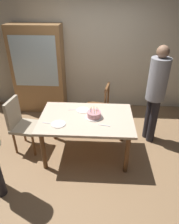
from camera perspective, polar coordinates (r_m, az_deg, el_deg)
name	(u,v)px	position (r m, az deg, el deg)	size (l,w,h in m)	color
ground	(87,153)	(3.66, -0.80, -11.31)	(6.40, 6.40, 0.00)	#93704C
back_wall	(92,52)	(4.71, 0.69, 16.53)	(6.40, 0.10, 2.60)	beige
dining_table	(86,122)	(3.26, -0.88, -2.87)	(1.47, 0.97, 0.73)	beige
birthday_cake	(94,115)	(3.19, 1.28, -0.78)	(0.28, 0.28, 0.17)	silver
plate_near_celebrant	(58,124)	(3.08, -8.68, -3.31)	(0.22, 0.22, 0.01)	white
plate_far_side	(83,110)	(3.40, -1.87, 0.55)	(0.22, 0.22, 0.01)	white
fork_near_celebrant	(48,123)	(3.13, -11.50, -3.07)	(0.18, 0.02, 0.01)	silver
fork_far_side	(73,110)	(3.43, -4.51, 0.68)	(0.18, 0.02, 0.01)	silver
fork_near_guest	(104,125)	(3.03, 4.13, -3.72)	(0.18, 0.02, 0.01)	silver
chair_spindle_back	(98,108)	(4.03, 2.34, 1.09)	(0.51, 0.51, 0.95)	brown
chair_upholstered	(21,122)	(3.65, -18.63, -2.78)	(0.49, 0.49, 0.95)	tan
person_guest	(156,91)	(3.64, 18.08, 5.71)	(0.32, 0.32, 1.75)	#262328
china_cabinet	(39,70)	(4.73, -13.96, 11.30)	(1.10, 0.45, 1.90)	#9E7042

